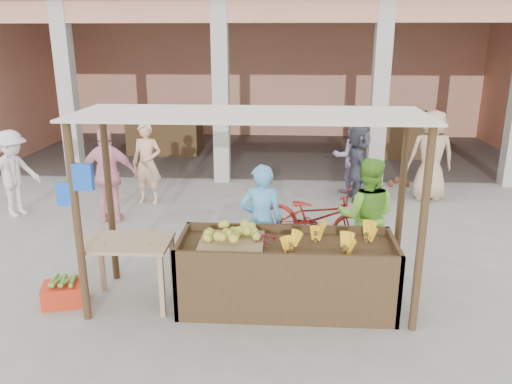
# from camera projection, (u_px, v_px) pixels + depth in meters

# --- Properties ---
(ground) EXTENTS (60.00, 60.00, 0.00)m
(ground) POSITION_uv_depth(u_px,v_px,m) (246.00, 304.00, 6.26)
(ground) COLOR slate
(ground) RESTS_ON ground
(market_building) EXTENTS (14.40, 6.40, 4.20)m
(market_building) POSITION_uv_depth(u_px,v_px,m) (273.00, 56.00, 13.97)
(market_building) COLOR tan
(market_building) RESTS_ON ground
(fruit_stall) EXTENTS (2.60, 0.95, 0.80)m
(fruit_stall) POSITION_uv_depth(u_px,v_px,m) (286.00, 276.00, 6.11)
(fruit_stall) COLOR #48341D
(fruit_stall) RESTS_ON ground
(stall_awning) EXTENTS (4.09, 1.35, 2.39)m
(stall_awning) POSITION_uv_depth(u_px,v_px,m) (244.00, 148.00, 5.73)
(stall_awning) COLOR #48341D
(stall_awning) RESTS_ON ground
(banana_heap) EXTENTS (1.06, 0.58, 0.19)m
(banana_heap) POSITION_uv_depth(u_px,v_px,m) (327.00, 239.00, 5.94)
(banana_heap) COLOR yellow
(banana_heap) RESTS_ON fruit_stall
(melon_tray) EXTENTS (0.77, 0.66, 0.20)m
(melon_tray) POSITION_uv_depth(u_px,v_px,m) (232.00, 237.00, 6.00)
(melon_tray) COLOR olive
(melon_tray) RESTS_ON fruit_stall
(berry_heap) EXTENTS (0.46, 0.38, 0.15)m
(berry_heap) POSITION_uv_depth(u_px,v_px,m) (265.00, 239.00, 6.02)
(berry_heap) COLOR maroon
(berry_heap) RESTS_ON fruit_stall
(side_table) EXTENTS (1.04, 0.70, 0.84)m
(side_table) POSITION_uv_depth(u_px,v_px,m) (128.00, 252.00, 6.08)
(side_table) COLOR tan
(side_table) RESTS_ON ground
(papaya_pile) EXTENTS (0.70, 0.40, 0.20)m
(papaya_pile) POSITION_uv_depth(u_px,v_px,m) (127.00, 233.00, 6.01)
(papaya_pile) COLOR #468A2D
(papaya_pile) RESTS_ON side_table
(red_crate) EXTENTS (0.61, 0.51, 0.27)m
(red_crate) POSITION_uv_depth(u_px,v_px,m) (65.00, 294.00, 6.23)
(red_crate) COLOR red
(red_crate) RESTS_ON ground
(plantain_bundle) EXTENTS (0.40, 0.28, 0.08)m
(plantain_bundle) POSITION_uv_depth(u_px,v_px,m) (63.00, 281.00, 6.18)
(plantain_bundle) COLOR olive
(plantain_bundle) RESTS_ON red_crate
(produce_sacks) EXTENTS (0.84, 0.79, 0.64)m
(produce_sacks) POSITION_uv_depth(u_px,v_px,m) (399.00, 172.00, 11.17)
(produce_sacks) COLOR maroon
(produce_sacks) RESTS_ON ground
(vendor_blue) EXTENTS (0.71, 0.56, 1.72)m
(vendor_blue) POSITION_uv_depth(u_px,v_px,m) (261.00, 218.00, 6.75)
(vendor_blue) COLOR #56AEE8
(vendor_blue) RESTS_ON ground
(vendor_green) EXTENTS (0.91, 0.62, 1.76)m
(vendor_green) POSITION_uv_depth(u_px,v_px,m) (366.00, 214.00, 6.86)
(vendor_green) COLOR #67AF2F
(vendor_green) RESTS_ON ground
(motorcycle) EXTENTS (1.26, 1.99, 0.98)m
(motorcycle) POSITION_uv_depth(u_px,v_px,m) (315.00, 216.00, 7.92)
(motorcycle) COLOR maroon
(motorcycle) RESTS_ON ground
(shopper_a) EXTENTS (0.99, 1.25, 1.74)m
(shopper_a) POSITION_uv_depth(u_px,v_px,m) (13.00, 170.00, 9.15)
(shopper_a) COLOR silver
(shopper_a) RESTS_ON ground
(shopper_b) EXTENTS (1.13, 0.67, 1.85)m
(shopper_b) POSITION_uv_depth(u_px,v_px,m) (109.00, 172.00, 8.80)
(shopper_b) COLOR pink
(shopper_b) RESTS_ON ground
(shopper_c) EXTENTS (0.98, 0.64, 2.04)m
(shopper_c) POSITION_uv_depth(u_px,v_px,m) (432.00, 150.00, 10.07)
(shopper_c) COLOR tan
(shopper_c) RESTS_ON ground
(shopper_d) EXTENTS (0.70, 1.54, 1.63)m
(shopper_d) POSITION_uv_depth(u_px,v_px,m) (359.00, 161.00, 10.06)
(shopper_d) COLOR #4A4B56
(shopper_d) RESTS_ON ground
(shopper_e) EXTENTS (0.69, 0.55, 1.70)m
(shopper_e) POSITION_uv_depth(u_px,v_px,m) (147.00, 162.00, 9.87)
(shopper_e) COLOR #DCA581
(shopper_e) RESTS_ON ground
(shopper_f) EXTENTS (0.93, 0.66, 1.74)m
(shopper_f) POSITION_uv_depth(u_px,v_px,m) (351.00, 153.00, 10.57)
(shopper_f) COLOR gray
(shopper_f) RESTS_ON ground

